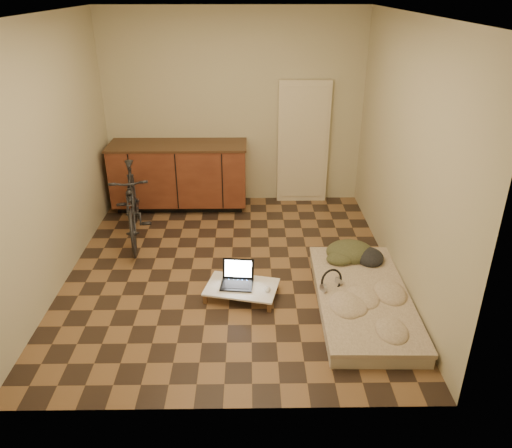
{
  "coord_description": "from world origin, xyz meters",
  "views": [
    {
      "loc": [
        0.21,
        -4.73,
        2.86
      ],
      "look_at": [
        0.27,
        0.0,
        0.55
      ],
      "focal_mm": 35.0,
      "sensor_mm": 36.0,
      "label": 1
    }
  ],
  "objects_px": {
    "futon": "(362,299)",
    "lap_desk": "(242,287)",
    "bicycle": "(132,200)",
    "laptop": "(237,279)"
  },
  "relations": [
    {
      "from": "bicycle",
      "to": "laptop",
      "type": "relative_size",
      "value": 4.49
    },
    {
      "from": "lap_desk",
      "to": "laptop",
      "type": "bearing_deg",
      "value": 139.96
    },
    {
      "from": "bicycle",
      "to": "lap_desk",
      "type": "relative_size",
      "value": 1.98
    },
    {
      "from": "lap_desk",
      "to": "futon",
      "type": "bearing_deg",
      "value": 4.55
    },
    {
      "from": "futon",
      "to": "lap_desk",
      "type": "distance_m",
      "value": 1.19
    },
    {
      "from": "laptop",
      "to": "lap_desk",
      "type": "bearing_deg",
      "value": -47.49
    },
    {
      "from": "futon",
      "to": "lap_desk",
      "type": "bearing_deg",
      "value": 172.39
    },
    {
      "from": "bicycle",
      "to": "lap_desk",
      "type": "distance_m",
      "value": 1.89
    },
    {
      "from": "futon",
      "to": "laptop",
      "type": "bearing_deg",
      "value": 170.04
    },
    {
      "from": "bicycle",
      "to": "futon",
      "type": "height_order",
      "value": "bicycle"
    }
  ]
}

